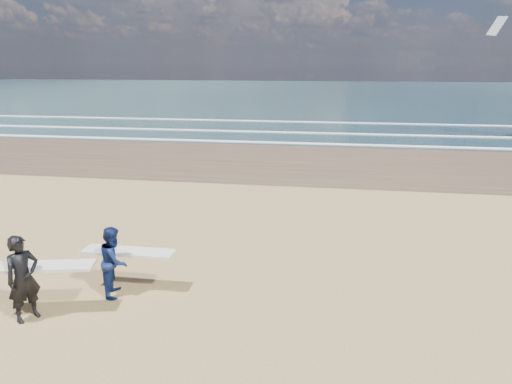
# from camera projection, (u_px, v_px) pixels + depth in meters

# --- Properties ---
(ocean) EXTENTS (220.00, 100.00, 0.02)m
(ocean) POSITION_uv_depth(u_px,v_px,m) (420.00, 95.00, 74.49)
(ocean) COLOR #1B323B
(ocean) RESTS_ON ground
(surfer_near) EXTENTS (2.26, 1.26, 1.89)m
(surfer_near) POSITION_uv_depth(u_px,v_px,m) (25.00, 277.00, 9.52)
(surfer_near) COLOR black
(surfer_near) RESTS_ON ground
(surfer_far) EXTENTS (2.20, 1.08, 1.66)m
(surfer_far) POSITION_uv_depth(u_px,v_px,m) (116.00, 260.00, 10.62)
(surfer_far) COLOR #0D1B4B
(surfer_far) RESTS_ON ground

